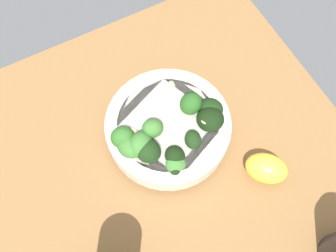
# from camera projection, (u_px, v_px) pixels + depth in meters

# --- Properties ---
(ground_plane) EXTENTS (0.66, 0.66, 0.04)m
(ground_plane) POSITION_uv_depth(u_px,v_px,m) (169.00, 166.00, 0.71)
(ground_plane) COLOR brown
(bowl_of_broccoli) EXTENTS (0.22, 0.22, 0.09)m
(bowl_of_broccoli) POSITION_uv_depth(u_px,v_px,m) (168.00, 129.00, 0.67)
(bowl_of_broccoli) COLOR silver
(bowl_of_broccoli) RESTS_ON ground_plane
(lemon_wedge) EXTENTS (0.09, 0.09, 0.05)m
(lemon_wedge) POSITION_uv_depth(u_px,v_px,m) (266.00, 168.00, 0.66)
(lemon_wedge) COLOR yellow
(lemon_wedge) RESTS_ON ground_plane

